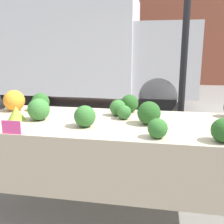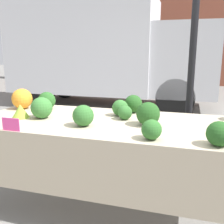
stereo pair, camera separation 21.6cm
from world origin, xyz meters
name	(u,v)px [view 2 (the right image)]	position (x,y,z in m)	size (l,w,h in m)	color
ground_plane	(112,206)	(0.00, 0.00, 0.00)	(40.00, 40.00, 0.00)	gray
building_facade	(177,19)	(0.00, 9.35, 2.60)	(16.00, 0.60, 5.19)	brown
tent_pole	(193,53)	(0.62, 0.76, 1.35)	(0.07, 0.07, 2.70)	black
parked_truck	(105,50)	(-1.44, 4.32, 1.38)	(4.90, 1.85, 2.58)	silver
market_table	(110,133)	(0.00, -0.07, 0.72)	(2.35, 0.95, 0.80)	tan
orange_cauliflower	(22,99)	(-1.01, 0.22, 0.90)	(0.20, 0.20, 0.20)	orange
romanesco_head	(20,111)	(-0.80, -0.11, 0.86)	(0.15, 0.15, 0.12)	#93B238
broccoli_head_2	(148,114)	(0.30, -0.04, 0.89)	(0.19, 0.19, 0.19)	#23511E
broccoli_head_3	(219,134)	(0.79, -0.37, 0.88)	(0.16, 0.16, 0.16)	#23511E
broccoli_head_4	(125,113)	(0.09, 0.09, 0.86)	(0.12, 0.12, 0.12)	#336B2D
broccoli_head_5	(120,108)	(0.02, 0.21, 0.87)	(0.15, 0.15, 0.15)	#336B2D
broccoli_head_6	(133,104)	(0.10, 0.37, 0.88)	(0.17, 0.17, 0.17)	#23511E
broccoli_head_8	(47,101)	(-0.76, 0.27, 0.89)	(0.17, 0.17, 0.17)	#285B23
broccoli_head_9	(151,130)	(0.38, -0.37, 0.87)	(0.14, 0.14, 0.14)	#2D6628
broccoli_head_10	(83,116)	(-0.18, -0.19, 0.88)	(0.17, 0.17, 0.17)	#336B2D
broccoli_head_12	(42,108)	(-0.62, -0.07, 0.89)	(0.19, 0.19, 0.19)	#387533
price_sign	(11,124)	(-0.64, -0.46, 0.85)	(0.14, 0.01, 0.10)	#EF4793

